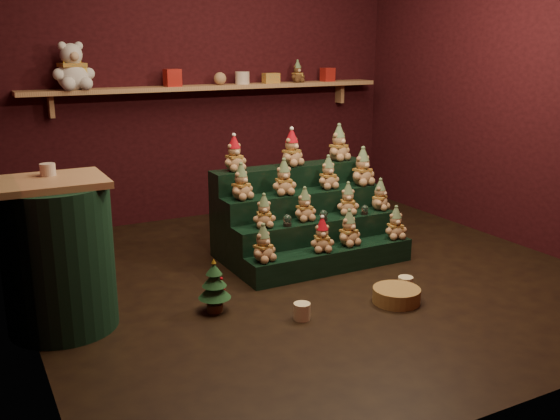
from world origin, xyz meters
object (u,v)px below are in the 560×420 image
riser_tier_front (331,259)px  wicker_basket (396,295)px  mug_right (405,284)px  mug_left (302,311)px  snow_globe_b (324,215)px  side_table (58,256)px  white_bear (72,60)px  mini_christmas_tree (214,286)px  brown_bear (297,72)px  snow_globe_c (365,210)px  snow_globe_a (287,220)px

riser_tier_front → wicker_basket: (0.06, -0.73, -0.04)m
mug_right → mug_left: bearing=-176.0°
mug_left → snow_globe_b: bearing=51.1°
side_table → mug_right: 2.35m
riser_tier_front → snow_globe_b: size_ratio=16.30×
white_bear → wicker_basket: bearing=-66.1°
snow_globe_b → mug_right: bearing=-73.8°
snow_globe_b → mug_right: 0.87m
mini_christmas_tree → mug_left: mini_christmas_tree is taller
brown_bear → mug_left: bearing=-121.6°
snow_globe_c → mug_right: size_ratio=0.73×
mini_christmas_tree → riser_tier_front: bearing=14.8°
snow_globe_a → white_bear: size_ratio=0.18×
riser_tier_front → brown_bear: 2.38m
white_bear → brown_bear: white_bear is taller
snow_globe_a → snow_globe_c: 0.72m
mini_christmas_tree → brown_bear: (1.81, 2.12, 1.25)m
mug_left → snow_globe_a: bearing=67.6°
snow_globe_c → mini_christmas_tree: bearing=-163.4°
side_table → white_bear: size_ratio=1.86×
mini_christmas_tree → brown_bear: brown_bear is taller
mini_christmas_tree → wicker_basket: size_ratio=1.13×
snow_globe_a → mini_christmas_tree: bearing=-150.3°
mug_right → wicker_basket: mug_right is taller
wicker_basket → white_bear: (-1.57, 2.56, 1.52)m
snow_globe_c → mini_christmas_tree: snow_globe_c is taller
snow_globe_a → mini_christmas_tree: 0.93m
riser_tier_front → snow_globe_a: snow_globe_a is taller
snow_globe_b → brown_bear: size_ratio=0.40×
snow_globe_a → snow_globe_c: snow_globe_a is taller
mini_christmas_tree → snow_globe_a: bearing=29.7°
riser_tier_front → wicker_basket: bearing=-84.9°
snow_globe_b → brown_bear: brown_bear is taller
side_table → snow_globe_c: bearing=5.3°
snow_globe_b → wicker_basket: snow_globe_b is taller
wicker_basket → brown_bear: bearing=75.6°
mini_christmas_tree → brown_bear: size_ratio=1.70×
snow_globe_a → snow_globe_c: size_ratio=1.16×
side_table → wicker_basket: bearing=-17.8°
riser_tier_front → snow_globe_b: bearing=81.4°
snow_globe_a → mug_right: 1.00m
snow_globe_c → side_table: bearing=-174.8°
snow_globe_a → white_bear: 2.37m
side_table → wicker_basket: side_table is taller
riser_tier_front → mini_christmas_tree: (-1.09, -0.29, 0.09)m
snow_globe_b → white_bear: 2.55m
mini_christmas_tree → white_bear: bearing=101.1°
riser_tier_front → mug_left: size_ratio=12.90×
snow_globe_c → mug_left: 1.38m
mug_right → brown_bear: bearing=78.9°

